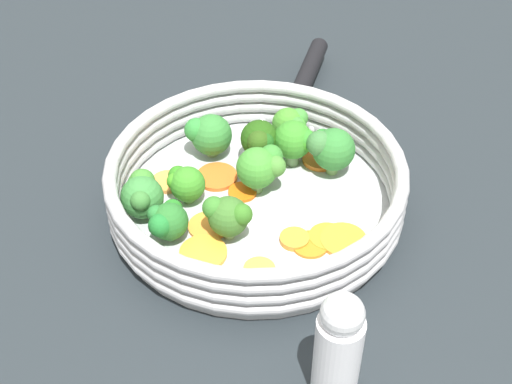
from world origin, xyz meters
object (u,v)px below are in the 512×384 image
(carrot_slice_1, at_px, (208,226))
(carrot_slice_5, at_px, (343,240))
(carrot_slice_3, at_px, (217,177))
(carrot_slice_6, at_px, (320,159))
(carrot_slice_8, at_px, (203,253))
(broccoli_floret_5, at_px, (142,194))
(broccoli_floret_7, at_px, (208,134))
(broccoli_floret_2, at_px, (330,148))
(broccoli_floret_8, at_px, (168,220))
(carrot_slice_2, at_px, (167,182))
(carrot_slice_0, at_px, (294,239))
(carrot_slice_7, at_px, (259,269))
(broccoli_floret_3, at_px, (264,167))
(skillet, at_px, (256,206))
(broccoli_floret_6, at_px, (296,141))
(broccoli_floret_1, at_px, (258,140))
(broccoli_floret_9, at_px, (227,215))
(carrot_slice_9, at_px, (242,192))
(salt_shaker, at_px, (338,348))
(carrot_slice_10, at_px, (310,244))
(broccoli_floret_4, at_px, (186,182))
(carrot_slice_4, at_px, (328,237))
(broccoli_floret_0, at_px, (291,124))

(carrot_slice_1, relative_size, carrot_slice_5, 0.89)
(carrot_slice_3, bearing_deg, carrot_slice_1, -91.06)
(carrot_slice_6, xyz_separation_m, carrot_slice_8, (-0.11, -0.15, -0.00))
(carrot_slice_8, xyz_separation_m, broccoli_floret_5, (-0.07, 0.05, 0.02))
(carrot_slice_6, distance_m, broccoli_floret_7, 0.13)
(broccoli_floret_2, xyz_separation_m, broccoli_floret_8, (-0.16, -0.11, -0.01))
(carrot_slice_2, relative_size, carrot_slice_5, 0.75)
(carrot_slice_0, bearing_deg, broccoli_floret_5, 168.11)
(carrot_slice_5, bearing_deg, carrot_slice_7, -152.52)
(carrot_slice_8, height_order, broccoli_floret_8, broccoli_floret_8)
(carrot_slice_8, relative_size, broccoli_floret_3, 0.88)
(skillet, relative_size, carrot_slice_2, 8.39)
(carrot_slice_7, relative_size, broccoli_floret_5, 0.57)
(broccoli_floret_2, relative_size, broccoli_floret_7, 1.04)
(carrot_slice_3, distance_m, broccoli_floret_6, 0.09)
(carrot_slice_6, relative_size, broccoli_floret_5, 0.73)
(broccoli_floret_1, height_order, broccoli_floret_5, broccoli_floret_1)
(carrot_slice_6, xyz_separation_m, broccoli_floret_9, (-0.09, -0.12, 0.03))
(skillet, bearing_deg, carrot_slice_9, 137.25)
(broccoli_floret_3, bearing_deg, salt_shaker, -73.85)
(carrot_slice_9, relative_size, broccoli_floret_8, 0.66)
(carrot_slice_5, bearing_deg, carrot_slice_1, 174.42)
(carrot_slice_2, relative_size, broccoli_floret_3, 0.65)
(carrot_slice_6, bearing_deg, carrot_slice_10, -94.92)
(broccoli_floret_1, bearing_deg, carrot_slice_1, -113.49)
(carrot_slice_0, relative_size, broccoli_floret_8, 0.64)
(broccoli_floret_2, bearing_deg, broccoli_floret_4, -160.89)
(carrot_slice_6, distance_m, carrot_slice_9, 0.10)
(carrot_slice_3, height_order, broccoli_floret_7, broccoli_floret_7)
(carrot_slice_5, bearing_deg, carrot_slice_8, -169.79)
(carrot_slice_7, xyz_separation_m, carrot_slice_9, (-0.02, 0.11, 0.00))
(broccoli_floret_9, bearing_deg, broccoli_floret_4, 131.54)
(broccoli_floret_4, distance_m, broccoli_floret_5, 0.05)
(carrot_slice_10, xyz_separation_m, broccoli_floret_2, (0.02, 0.11, 0.03))
(carrot_slice_4, xyz_separation_m, broccoli_floret_2, (0.00, 0.10, 0.03))
(carrot_slice_10, relative_size, broccoli_floret_7, 0.69)
(skillet, xyz_separation_m, broccoli_floret_5, (-0.11, -0.02, 0.03))
(carrot_slice_1, bearing_deg, broccoli_floret_2, 37.54)
(carrot_slice_0, xyz_separation_m, carrot_slice_4, (0.03, 0.01, -0.00))
(carrot_slice_2, relative_size, salt_shaker, 0.30)
(carrot_slice_8, relative_size, broccoli_floret_4, 1.13)
(carrot_slice_0, distance_m, broccoli_floret_8, 0.12)
(carrot_slice_1, relative_size, broccoli_floret_2, 0.76)
(carrot_slice_8, xyz_separation_m, salt_shaker, (0.12, -0.14, 0.04))
(broccoli_floret_2, bearing_deg, carrot_slice_3, -171.40)
(carrot_slice_5, xyz_separation_m, broccoli_floret_5, (-0.20, 0.03, 0.02))
(carrot_slice_10, bearing_deg, broccoli_floret_4, 154.17)
(carrot_slice_10, distance_m, broccoli_floret_7, 0.18)
(carrot_slice_0, bearing_deg, broccoli_floret_3, 114.36)
(broccoli_floret_0, distance_m, broccoli_floret_9, 0.17)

